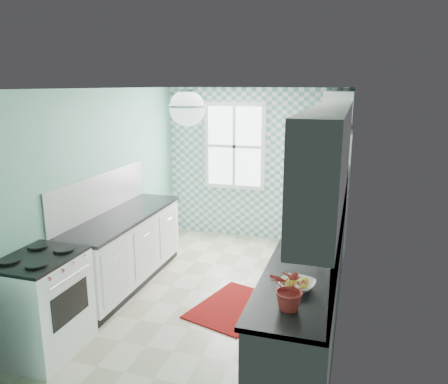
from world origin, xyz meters
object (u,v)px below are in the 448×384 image
(fruit_bowl, at_px, (297,285))
(potted_plant, at_px, (291,289))
(microwave, at_px, (324,122))
(fridge, at_px, (321,193))
(ceiling_light, at_px, (187,108))
(sink, at_px, (319,221))
(stove, at_px, (42,303))

(fruit_bowl, bearing_deg, potted_plant, -90.00)
(potted_plant, height_order, microwave, microwave)
(fridge, bearing_deg, potted_plant, -85.65)
(ceiling_light, bearing_deg, sink, 45.27)
(ceiling_light, distance_m, microwave, 2.84)
(ceiling_light, distance_m, fruit_bowl, 1.94)
(fridge, bearing_deg, microwave, 56.35)
(ceiling_light, distance_m, potted_plant, 2.00)
(sink, bearing_deg, ceiling_light, -132.14)
(fridge, height_order, microwave, microwave)
(potted_plant, bearing_deg, fridge, 91.42)
(stove, bearing_deg, microwave, 58.51)
(fridge, bearing_deg, ceiling_light, -110.18)
(fridge, xyz_separation_m, stove, (-2.31, -3.43, -0.43))
(fridge, bearing_deg, sink, -83.16)
(fruit_bowl, height_order, potted_plant, potted_plant)
(potted_plant, bearing_deg, stove, 174.84)
(ceiling_light, relative_size, fruit_bowl, 1.24)
(stove, bearing_deg, sink, 42.87)
(potted_plant, distance_m, microwave, 3.76)
(ceiling_light, bearing_deg, potted_plant, -41.13)
(fridge, relative_size, fruit_bowl, 6.64)
(sink, bearing_deg, microwave, 96.48)
(fruit_bowl, height_order, microwave, microwave)
(potted_plant, bearing_deg, sink, 89.90)
(stove, distance_m, sink, 3.19)
(sink, xyz_separation_m, microwave, (-0.09, 1.38, 1.07))
(fridge, distance_m, stove, 4.16)
(microwave, bearing_deg, stove, 56.44)
(stove, relative_size, fruit_bowl, 3.43)
(fruit_bowl, xyz_separation_m, microwave, (-0.09, 3.30, 1.03))
(microwave, bearing_deg, potted_plant, 91.80)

